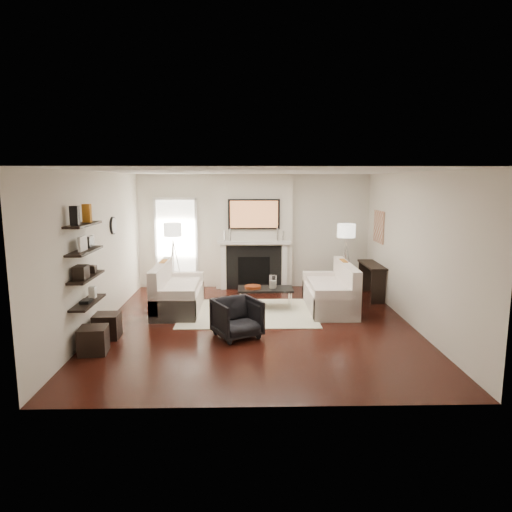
{
  "coord_description": "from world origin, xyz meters",
  "views": [
    {
      "loc": [
        -0.19,
        -7.84,
        2.55
      ],
      "look_at": [
        0.0,
        0.6,
        1.15
      ],
      "focal_mm": 32.0,
      "sensor_mm": 36.0,
      "label": 1
    }
  ],
  "objects_px": {
    "lamp_right_shade": "(346,231)",
    "ottoman_near": "(107,326)",
    "loveseat_left_base": "(179,299)",
    "armchair": "(237,316)",
    "loveseat_right_base": "(329,299)",
    "lamp_left_shade": "(173,230)",
    "coffee_table": "(265,289)"
  },
  "relations": [
    {
      "from": "ottoman_near",
      "to": "lamp_left_shade",
      "type": "bearing_deg",
      "value": 78.67
    },
    {
      "from": "loveseat_left_base",
      "to": "loveseat_right_base",
      "type": "xyz_separation_m",
      "value": [
        3.01,
        -0.01,
        0.0
      ]
    },
    {
      "from": "loveseat_right_base",
      "to": "armchair",
      "type": "height_order",
      "value": "armchair"
    },
    {
      "from": "ottoman_near",
      "to": "loveseat_left_base",
      "type": "bearing_deg",
      "value": 59.79
    },
    {
      "from": "loveseat_left_base",
      "to": "lamp_right_shade",
      "type": "distance_m",
      "value": 3.98
    },
    {
      "from": "loveseat_right_base",
      "to": "ottoman_near",
      "type": "xyz_separation_m",
      "value": [
        -3.94,
        -1.6,
        -0.01
      ]
    },
    {
      "from": "lamp_right_shade",
      "to": "ottoman_near",
      "type": "xyz_separation_m",
      "value": [
        -4.52,
        -2.81,
        -1.25
      ]
    },
    {
      "from": "coffee_table",
      "to": "ottoman_near",
      "type": "relative_size",
      "value": 2.75
    },
    {
      "from": "loveseat_right_base",
      "to": "lamp_left_shade",
      "type": "relative_size",
      "value": 4.5
    },
    {
      "from": "lamp_left_shade",
      "to": "ottoman_near",
      "type": "relative_size",
      "value": 1.0
    },
    {
      "from": "lamp_left_shade",
      "to": "lamp_right_shade",
      "type": "relative_size",
      "value": 1.0
    },
    {
      "from": "armchair",
      "to": "coffee_table",
      "type": "bearing_deg",
      "value": 44.17
    },
    {
      "from": "armchair",
      "to": "loveseat_left_base",
      "type": "bearing_deg",
      "value": 98.17
    },
    {
      "from": "lamp_right_shade",
      "to": "loveseat_left_base",
      "type": "bearing_deg",
      "value": -161.45
    },
    {
      "from": "loveseat_left_base",
      "to": "loveseat_right_base",
      "type": "bearing_deg",
      "value": -0.26
    },
    {
      "from": "armchair",
      "to": "lamp_left_shade",
      "type": "height_order",
      "value": "lamp_left_shade"
    },
    {
      "from": "armchair",
      "to": "loveseat_right_base",
      "type": "bearing_deg",
      "value": 13.53
    },
    {
      "from": "coffee_table",
      "to": "ottoman_near",
      "type": "xyz_separation_m",
      "value": [
        -2.67,
        -1.67,
        -0.2
      ]
    },
    {
      "from": "lamp_left_shade",
      "to": "armchair",
      "type": "bearing_deg",
      "value": -64.06
    },
    {
      "from": "loveseat_right_base",
      "to": "coffee_table",
      "type": "height_order",
      "value": "same"
    },
    {
      "from": "loveseat_left_base",
      "to": "armchair",
      "type": "relative_size",
      "value": 2.56
    },
    {
      "from": "coffee_table",
      "to": "ottoman_near",
      "type": "height_order",
      "value": "coffee_table"
    },
    {
      "from": "loveseat_left_base",
      "to": "lamp_left_shade",
      "type": "distance_m",
      "value": 1.96
    },
    {
      "from": "loveseat_left_base",
      "to": "ottoman_near",
      "type": "distance_m",
      "value": 1.87
    },
    {
      "from": "coffee_table",
      "to": "lamp_right_shade",
      "type": "height_order",
      "value": "lamp_right_shade"
    },
    {
      "from": "lamp_left_shade",
      "to": "lamp_right_shade",
      "type": "xyz_separation_m",
      "value": [
        3.9,
        -0.28,
        0.0
      ]
    },
    {
      "from": "loveseat_right_base",
      "to": "lamp_left_shade",
      "type": "bearing_deg",
      "value": 155.79
    },
    {
      "from": "loveseat_right_base",
      "to": "lamp_left_shade",
      "type": "distance_m",
      "value": 3.85
    },
    {
      "from": "loveseat_right_base",
      "to": "loveseat_left_base",
      "type": "bearing_deg",
      "value": 179.74
    },
    {
      "from": "lamp_right_shade",
      "to": "ottoman_near",
      "type": "bearing_deg",
      "value": -148.09
    },
    {
      "from": "loveseat_left_base",
      "to": "armchair",
      "type": "height_order",
      "value": "armchair"
    },
    {
      "from": "lamp_right_shade",
      "to": "ottoman_near",
      "type": "relative_size",
      "value": 1.0
    }
  ]
}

